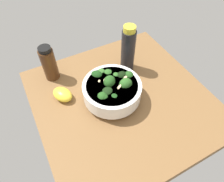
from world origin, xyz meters
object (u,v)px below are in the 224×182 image
at_px(bowl_of_broccoli, 112,89).
at_px(bottle_tall, 49,64).
at_px(bottle_short, 128,49).
at_px(lemon_wedge, 63,94).

distance_m(bowl_of_broccoli, bottle_tall, 0.24).
distance_m(bowl_of_broccoli, bottle_short, 0.16).
bearing_deg(bottle_tall, lemon_wedge, -89.45).
bearing_deg(bowl_of_broccoli, bottle_tall, 127.63).
relative_size(lemon_wedge, bottle_tall, 0.54).
height_order(lemon_wedge, bottle_short, bottle_short).
bearing_deg(bowl_of_broccoli, lemon_wedge, 151.88).
bearing_deg(bottle_short, bowl_of_broccoli, -138.62).
distance_m(lemon_wedge, bottle_tall, 0.12).
relative_size(bowl_of_broccoli, bottle_tall, 1.42).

